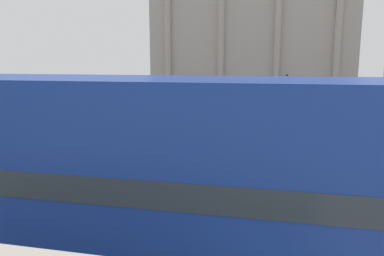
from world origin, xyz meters
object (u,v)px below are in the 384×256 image
at_px(plaza_building_left, 253,24).
at_px(traffic_light_near, 159,129).
at_px(pedestrian_white, 338,167).
at_px(double_decker_bus, 179,183).
at_px(traffic_light_mid, 287,101).
at_px(pedestrian_olive, 185,104).

height_order(plaza_building_left, traffic_light_near, plaza_building_left).
xyz_separation_m(traffic_light_near, pedestrian_white, (6.12, 0.93, -1.24)).
relative_size(traffic_light_near, pedestrian_white, 2.00).
height_order(double_decker_bus, traffic_light_near, double_decker_bus).
bearing_deg(traffic_light_mid, pedestrian_olive, 127.13).
bearing_deg(pedestrian_olive, pedestrian_white, -163.91).
xyz_separation_m(traffic_light_mid, pedestrian_white, (1.58, -6.69, -1.57)).
height_order(traffic_light_near, pedestrian_white, traffic_light_near).
relative_size(plaza_building_left, pedestrian_white, 17.95).
bearing_deg(pedestrian_white, plaza_building_left, -174.20).
bearing_deg(plaza_building_left, traffic_light_near, -90.05).
distance_m(double_decker_bus, pedestrian_white, 8.05).
bearing_deg(traffic_light_mid, traffic_light_near, -120.84).
xyz_separation_m(double_decker_bus, plaza_building_left, (-2.21, 55.09, 7.82)).
distance_m(double_decker_bus, plaza_building_left, 55.68).
height_order(plaza_building_left, traffic_light_mid, plaza_building_left).
xyz_separation_m(traffic_light_mid, pedestrian_olive, (-8.01, 10.58, -1.54)).
relative_size(double_decker_bus, pedestrian_olive, 6.01).
xyz_separation_m(traffic_light_near, pedestrian_olive, (-3.46, 18.20, -1.20)).
bearing_deg(traffic_light_near, traffic_light_mid, 59.16).
relative_size(double_decker_bus, plaza_building_left, 0.35).
bearing_deg(pedestrian_white, traffic_light_near, -82.73).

